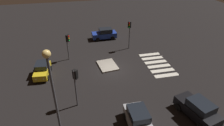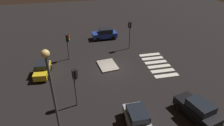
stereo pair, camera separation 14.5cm
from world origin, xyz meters
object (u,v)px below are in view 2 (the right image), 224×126
car_yellow (42,69)px  traffic_light_east (130,29)px  street_lamp (52,86)px  car_silver (138,120)px  traffic_island (108,65)px  traffic_light_west (75,79)px  car_black (197,109)px  car_blue (105,34)px  traffic_light_north (68,41)px

car_yellow → traffic_light_east: (4.84, -12.76, 2.59)m
car_yellow → street_lamp: bearing=17.8°
car_silver → street_lamp: street_lamp is taller
traffic_island → traffic_light_west: bearing=146.8°
car_black → traffic_island: bearing=16.6°
street_lamp → car_blue: bearing=-19.9°
traffic_light_north → street_lamp: size_ratio=0.45×
traffic_light_west → street_lamp: size_ratio=0.49×
car_yellow → traffic_light_west: size_ratio=0.93×
traffic_island → street_lamp: bearing=151.5°
car_silver → car_blue: car_blue is taller
car_yellow → street_lamp: 12.09m
traffic_light_east → car_silver: bearing=21.9°
car_blue → traffic_light_east: size_ratio=0.96×
car_yellow → car_black: 18.24m
car_yellow → traffic_light_east: size_ratio=0.87×
traffic_light_east → street_lamp: (-15.62, 10.38, 2.35)m
car_black → car_silver: bearing=76.7°
car_silver → traffic_light_east: traffic_light_east is taller
traffic_light_east → street_lamp: 18.90m
car_silver → traffic_light_west: 6.93m
car_silver → traffic_light_west: (4.20, 5.02, 2.28)m
car_black → traffic_light_east: bearing=-6.1°
street_lamp → traffic_light_west: bearing=-20.1°
traffic_light_west → street_lamp: (-4.31, 1.58, 2.57)m
car_blue → car_black: 20.89m
car_yellow → car_silver: car_silver is taller
traffic_light_west → traffic_light_east: size_ratio=0.93×
car_silver → traffic_light_north: bearing=-158.2°
traffic_light_west → car_silver: bearing=-89.9°
car_silver → car_black: 5.84m
traffic_light_west → traffic_light_east: traffic_light_east is taller
car_black → car_blue: bearing=0.3°
car_blue → car_black: (-20.27, -5.05, 0.03)m
traffic_island → car_silver: 11.06m
car_yellow → traffic_light_west: traffic_light_west is taller
traffic_island → car_blue: 9.43m
traffic_island → car_silver: car_silver is taller
car_black → traffic_light_north: traffic_light_north is taller
traffic_light_north → car_silver: bearing=-31.8°
car_black → traffic_light_east: size_ratio=1.04×
traffic_light_east → car_yellow: bearing=-33.6°
car_yellow → car_blue: 13.72m
car_black → traffic_light_east: (15.47, 2.05, 2.45)m
car_silver → traffic_light_north: 15.16m
traffic_island → car_silver: bearing=-177.1°
car_blue → street_lamp: bearing=69.4°
car_yellow → car_black: size_ratio=0.83×
traffic_island → car_black: bearing=-149.7°
car_silver → street_lamp: bearing=-88.9°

